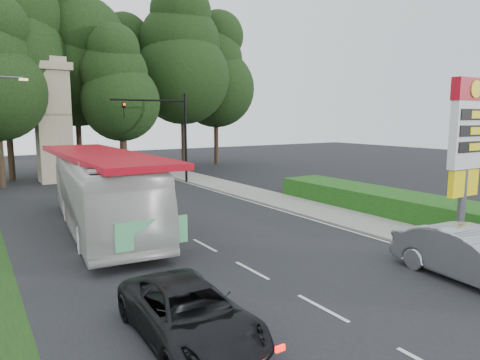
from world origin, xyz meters
TOP-DOWN VIEW (x-y plane):
  - ground at (0.00, 0.00)m, footprint 120.00×120.00m
  - road_surface at (0.00, 12.00)m, footprint 14.00×80.00m
  - sidewalk_right at (8.50, 12.00)m, footprint 3.00×80.00m
  - hedge at (11.50, 8.00)m, footprint 3.00×14.00m
  - gas_station_pylon at (9.20, 1.99)m, footprint 2.10×0.45m
  - traffic_signal_mast at (5.68, 24.00)m, footprint 6.10×0.35m
  - monument at (-2.00, 30.00)m, footprint 3.00×3.00m
  - tree_center_left at (-5.00, 33.00)m, footprint 10.08×10.08m
  - tree_center_right at (1.00, 35.00)m, footprint 9.24×9.24m
  - tree_east_near at (6.00, 37.00)m, footprint 8.12×8.12m
  - tree_east_mid at (11.00, 33.00)m, footprint 9.52×9.52m
  - tree_far_east at (16.00, 35.00)m, footprint 8.68×8.68m
  - tree_monument_right at (3.50, 29.50)m, footprint 6.72×6.72m
  - transit_bus at (-2.82, 12.43)m, footprint 4.35×13.43m
  - sedan_silver at (5.50, -0.55)m, footprint 2.21×5.30m
  - suv_charcoal at (-3.86, 0.95)m, footprint 2.34×4.93m

SIDE VIEW (x-z plane):
  - ground at x=0.00m, z-range 0.00..0.00m
  - road_surface at x=0.00m, z-range 0.00..0.02m
  - sidewalk_right at x=8.50m, z-range 0.00..0.12m
  - hedge at x=11.50m, z-range 0.00..1.20m
  - suv_charcoal at x=-3.86m, z-range 0.00..1.36m
  - sedan_silver at x=5.50m, z-range 0.00..1.70m
  - transit_bus at x=-2.82m, z-range 0.00..3.68m
  - gas_station_pylon at x=9.20m, z-range 1.02..7.87m
  - traffic_signal_mast at x=5.68m, z-range 1.07..8.27m
  - monument at x=-2.00m, z-range 0.08..10.13m
  - tree_monument_right at x=3.50m, z-range 1.41..14.61m
  - tree_east_near at x=6.00m, z-range 1.71..17.66m
  - tree_far_east at x=16.00m, z-range 1.83..18.88m
  - tree_center_right at x=1.00m, z-range 1.94..20.09m
  - tree_east_mid at x=11.00m, z-range 2.00..20.70m
  - tree_center_left at x=-5.00m, z-range 2.12..21.92m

